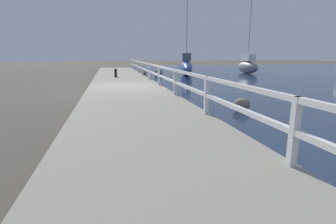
{
  "coord_description": "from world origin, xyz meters",
  "views": [
    {
      "loc": [
        -0.72,
        -12.58,
        1.75
      ],
      "look_at": [
        1.5,
        -2.58,
        -0.5
      ],
      "focal_mm": 28.0,
      "sensor_mm": 36.0,
      "label": 1
    }
  ],
  "objects": [
    {
      "name": "mooring_bollard",
      "position": [
        -0.33,
        5.13,
        0.57
      ],
      "size": [
        0.18,
        0.18,
        0.57
      ],
      "color": "black",
      "rests_on": "dock_walkway"
    },
    {
      "name": "boulder_near_dock",
      "position": [
        3.33,
        -5.13,
        0.2
      ],
      "size": [
        0.54,
        0.48,
        0.4
      ],
      "color": "slate",
      "rests_on": "ground"
    },
    {
      "name": "ground_plane",
      "position": [
        0.0,
        0.0,
        0.0
      ],
      "size": [
        120.0,
        120.0,
        0.0
      ],
      "primitive_type": "plane",
      "color": "#4C473D"
    },
    {
      "name": "sailboat_blue",
      "position": [
        5.85,
        9.69,
        0.73
      ],
      "size": [
        2.48,
        6.03,
        6.56
      ],
      "rotation": [
        0.0,
        0.0,
        -0.25
      ],
      "color": "#2D4C9E",
      "rests_on": "water_surface"
    },
    {
      "name": "sailboat_gray",
      "position": [
        12.06,
        10.3,
        0.75
      ],
      "size": [
        1.06,
        3.33,
        7.83
      ],
      "rotation": [
        0.0,
        0.0,
        0.02
      ],
      "color": "gray",
      "rests_on": "water_surface"
    },
    {
      "name": "dock_walkway",
      "position": [
        0.0,
        0.0,
        0.14
      ],
      "size": [
        3.44,
        36.0,
        0.29
      ],
      "color": "gray",
      "rests_on": "ground"
    },
    {
      "name": "boulder_water_edge",
      "position": [
        2.16,
        10.12,
        0.2
      ],
      "size": [
        0.53,
        0.47,
        0.4
      ],
      "color": "gray",
      "rests_on": "ground"
    },
    {
      "name": "railing",
      "position": [
        1.62,
        -0.0,
        0.93
      ],
      "size": [
        0.1,
        32.5,
        0.94
      ],
      "color": "white",
      "rests_on": "dock_walkway"
    },
    {
      "name": "boulder_far_strip",
      "position": [
        3.37,
        9.76,
        0.28
      ],
      "size": [
        0.74,
        0.67,
        0.56
      ],
      "color": "gray",
      "rests_on": "ground"
    }
  ]
}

